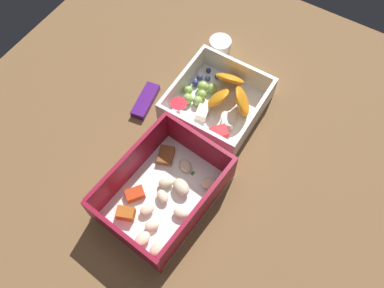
{
  "coord_description": "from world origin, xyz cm",
  "views": [
    {
      "loc": [
        -25.07,
        -15.03,
        56.83
      ],
      "look_at": [
        -0.8,
        -0.03,
        4.0
      ],
      "focal_mm": 36.0,
      "sensor_mm": 36.0,
      "label": 1
    }
  ],
  "objects_px": {
    "candy_bar": "(146,101)",
    "pasta_container": "(163,193)",
    "fruit_bowl": "(217,101)",
    "paper_cup_liner": "(220,45)"
  },
  "relations": [
    {
      "from": "candy_bar",
      "to": "paper_cup_liner",
      "type": "relative_size",
      "value": 1.72
    },
    {
      "from": "pasta_container",
      "to": "candy_bar",
      "type": "bearing_deg",
      "value": 49.38
    },
    {
      "from": "fruit_bowl",
      "to": "paper_cup_liner",
      "type": "height_order",
      "value": "fruit_bowl"
    },
    {
      "from": "pasta_container",
      "to": "fruit_bowl",
      "type": "distance_m",
      "value": 0.18
    },
    {
      "from": "candy_bar",
      "to": "pasta_container",
      "type": "bearing_deg",
      "value": -136.05
    },
    {
      "from": "pasta_container",
      "to": "fruit_bowl",
      "type": "height_order",
      "value": "pasta_container"
    },
    {
      "from": "pasta_container",
      "to": "paper_cup_liner",
      "type": "bearing_deg",
      "value": 19.55
    },
    {
      "from": "fruit_bowl",
      "to": "candy_bar",
      "type": "distance_m",
      "value": 0.12
    },
    {
      "from": "pasta_container",
      "to": "paper_cup_liner",
      "type": "xyz_separation_m",
      "value": [
        0.3,
        0.08,
        -0.01
      ]
    },
    {
      "from": "pasta_container",
      "to": "candy_bar",
      "type": "xyz_separation_m",
      "value": [
        0.13,
        0.12,
        -0.02
      ]
    }
  ]
}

